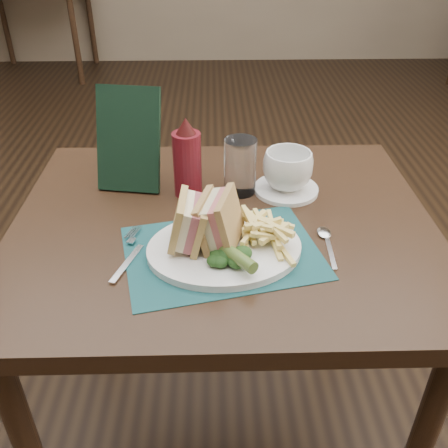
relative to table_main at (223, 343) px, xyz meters
name	(u,v)px	position (x,y,z in m)	size (l,w,h in m)	color
floor	(220,313)	(0.00, 0.50, -0.38)	(7.00, 7.00, 0.00)	black
wall_back	(213,60)	(0.00, 4.00, -0.38)	(6.00, 6.00, 0.00)	gray
table_main	(223,343)	(0.00, 0.00, 0.00)	(0.90, 0.75, 0.75)	black
table_bg_left	(38,29)	(-1.50, 3.62, 0.00)	(0.90, 0.75, 0.75)	black
placemat	(222,252)	(0.00, -0.12, 0.38)	(0.37, 0.26, 0.00)	#174649
plate	(224,249)	(0.00, -0.12, 0.38)	(0.30, 0.24, 0.01)	white
sandwich_half_a	(178,222)	(-0.09, -0.11, 0.44)	(0.06, 0.10, 0.09)	tan
sandwich_half_b	(209,218)	(-0.03, -0.10, 0.45)	(0.06, 0.11, 0.10)	tan
kale_garnish	(226,256)	(0.00, -0.17, 0.41)	(0.11, 0.08, 0.03)	black
pickle_spear	(232,253)	(0.01, -0.17, 0.41)	(0.02, 0.02, 0.12)	#455F24
fries_pile	(262,226)	(0.07, -0.10, 0.42)	(0.18, 0.20, 0.06)	#F9E27C
fork	(129,252)	(-0.18, -0.12, 0.38)	(0.03, 0.17, 0.01)	silver
spoon	(328,245)	(0.21, -0.10, 0.38)	(0.03, 0.15, 0.01)	silver
saucer	(286,189)	(0.15, 0.12, 0.38)	(0.15, 0.15, 0.01)	white
coffee_cup	(288,170)	(0.15, 0.12, 0.43)	(0.11, 0.11, 0.09)	white
drinking_glass	(240,166)	(0.04, 0.12, 0.44)	(0.07, 0.07, 0.13)	white
ketchup_bottle	(187,157)	(-0.08, 0.11, 0.47)	(0.06, 0.06, 0.19)	#580F17
check_presenter	(129,139)	(-0.21, 0.16, 0.49)	(0.15, 0.02, 0.24)	black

